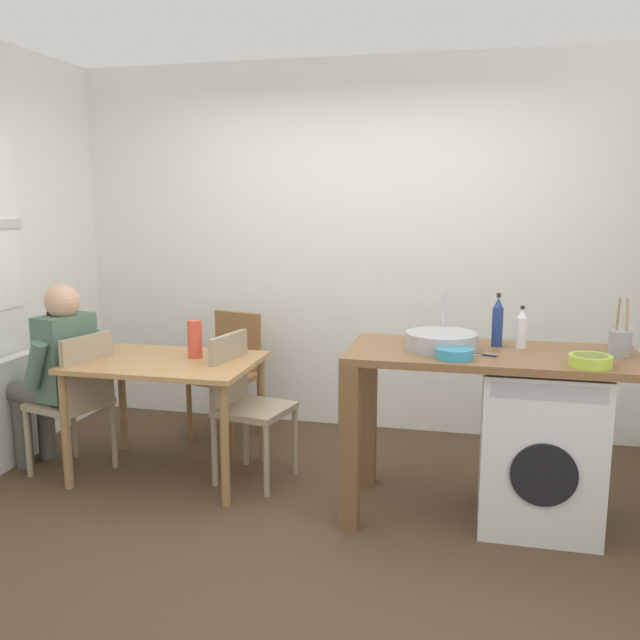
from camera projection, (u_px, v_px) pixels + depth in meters
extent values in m
plane|color=#4C3826|center=(292.00, 528.00, 3.54)|extent=(5.46, 5.46, 0.00)
cube|color=white|center=(354.00, 248.00, 4.98)|extent=(4.60, 0.10, 2.70)
cube|color=tan|center=(166.00, 362.00, 4.11)|extent=(1.10, 0.76, 0.03)
cylinder|color=#977045|center=(65.00, 432.00, 3.97)|extent=(0.05, 0.05, 0.71)
cylinder|color=#977045|center=(225.00, 446.00, 3.75)|extent=(0.05, 0.05, 0.71)
cylinder|color=#977045|center=(123.00, 400.00, 4.61)|extent=(0.05, 0.05, 0.71)
cylinder|color=#977045|center=(262.00, 410.00, 4.38)|extent=(0.05, 0.05, 0.71)
cube|color=gray|center=(69.00, 403.00, 4.20)|extent=(0.49, 0.49, 0.04)
cube|color=gray|center=(88.00, 372.00, 4.08)|extent=(0.13, 0.38, 0.45)
cylinder|color=gray|center=(28.00, 442.00, 4.17)|extent=(0.04, 0.04, 0.45)
cylinder|color=gray|center=(74.00, 425.00, 4.48)|extent=(0.04, 0.04, 0.45)
cylinder|color=gray|center=(69.00, 452.00, 4.00)|extent=(0.04, 0.04, 0.45)
cylinder|color=gray|center=(114.00, 434.00, 4.32)|extent=(0.04, 0.04, 0.45)
cube|color=gray|center=(255.00, 409.00, 4.08)|extent=(0.47, 0.47, 0.04)
cube|color=gray|center=(229.00, 370.00, 4.12)|extent=(0.11, 0.38, 0.45)
cylinder|color=gray|center=(295.00, 440.00, 4.21)|extent=(0.04, 0.04, 0.45)
cylinder|color=gray|center=(266.00, 460.00, 3.89)|extent=(0.04, 0.04, 0.45)
cylinder|color=gray|center=(246.00, 431.00, 4.36)|extent=(0.04, 0.04, 0.45)
cylinder|color=gray|center=(214.00, 450.00, 4.04)|extent=(0.04, 0.04, 0.45)
cube|color=olive|center=(224.00, 378.00, 4.81)|extent=(0.49, 0.49, 0.04)
cube|color=olive|center=(238.00, 342.00, 4.93)|extent=(0.38, 0.13, 0.45)
cylinder|color=olive|center=(231.00, 419.00, 4.61)|extent=(0.04, 0.04, 0.45)
cylinder|color=olive|center=(189.00, 411.00, 4.77)|extent=(0.04, 0.04, 0.45)
cylinder|color=olive|center=(260.00, 405.00, 4.92)|extent=(0.04, 0.04, 0.45)
cylinder|color=olive|center=(219.00, 398.00, 5.09)|extent=(0.04, 0.04, 0.45)
cylinder|color=#595651|center=(23.00, 433.00, 4.33)|extent=(0.11, 0.11, 0.45)
cylinder|color=#595651|center=(46.00, 425.00, 4.48)|extent=(0.11, 0.11, 0.45)
cylinder|color=#595651|center=(37.00, 395.00, 4.20)|extent=(0.42, 0.24, 0.14)
cylinder|color=#595651|center=(60.00, 388.00, 4.36)|extent=(0.42, 0.24, 0.14)
cube|color=#4C6B56|center=(66.00, 357.00, 4.15)|extent=(0.28, 0.38, 0.52)
cylinder|color=#4C6B56|center=(35.00, 366.00, 3.98)|extent=(0.20, 0.14, 0.31)
cylinder|color=#4C6B56|center=(90.00, 352.00, 4.35)|extent=(0.20, 0.14, 0.31)
sphere|color=tan|center=(62.00, 301.00, 4.09)|extent=(0.21, 0.21, 0.21)
sphere|color=black|center=(56.00, 314.00, 4.13)|extent=(0.12, 0.12, 0.12)
cube|color=brown|center=(492.00, 355.00, 3.53)|extent=(1.50, 0.68, 0.04)
cube|color=brown|center=(350.00, 447.00, 3.49)|extent=(0.10, 0.10, 0.88)
cube|color=brown|center=(368.00, 413.00, 4.04)|extent=(0.10, 0.10, 0.88)
cube|color=silver|center=(539.00, 445.00, 3.55)|extent=(0.60, 0.60, 0.86)
cylinder|color=black|center=(544.00, 475.00, 3.27)|extent=(0.32, 0.02, 0.32)
cube|color=#B2B2B7|center=(549.00, 393.00, 3.20)|extent=(0.54, 0.01, 0.08)
cylinder|color=#9EA0A5|center=(441.00, 341.00, 3.57)|extent=(0.38, 0.38, 0.09)
cylinder|color=#B2B2B7|center=(444.00, 318.00, 3.73)|extent=(0.02, 0.02, 0.28)
cylinder|color=navy|center=(497.00, 327.00, 3.64)|extent=(0.06, 0.06, 0.21)
cone|color=navy|center=(498.00, 303.00, 3.61)|extent=(0.05, 0.05, 0.06)
cylinder|color=#262626|center=(499.00, 295.00, 3.61)|extent=(0.02, 0.02, 0.02)
cylinder|color=silver|center=(521.00, 333.00, 3.59)|extent=(0.06, 0.06, 0.17)
cone|color=silver|center=(522.00, 313.00, 3.58)|extent=(0.05, 0.05, 0.05)
cylinder|color=#262626|center=(523.00, 307.00, 3.57)|extent=(0.02, 0.02, 0.02)
cylinder|color=teal|center=(454.00, 353.00, 3.37)|extent=(0.19, 0.19, 0.05)
cylinder|color=#1E546B|center=(454.00, 351.00, 3.37)|extent=(0.15, 0.15, 0.03)
cylinder|color=gray|center=(620.00, 343.00, 3.42)|extent=(0.11, 0.11, 0.13)
cylinder|color=#99724C|center=(618.00, 315.00, 3.41)|extent=(0.01, 0.04, 0.18)
cylinder|color=#99724C|center=(627.00, 316.00, 3.38)|extent=(0.01, 0.05, 0.18)
cylinder|color=#A8C63D|center=(590.00, 361.00, 3.21)|extent=(0.20, 0.20, 0.05)
cylinder|color=olive|center=(590.00, 358.00, 3.20)|extent=(0.16, 0.16, 0.03)
cylinder|color=#D84C38|center=(195.00, 339.00, 4.15)|extent=(0.09, 0.09, 0.24)
cube|color=#B2B2B7|center=(482.00, 355.00, 3.44)|extent=(0.15, 0.06, 0.01)
cube|color=#262628|center=(482.00, 355.00, 3.44)|extent=(0.15, 0.06, 0.01)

